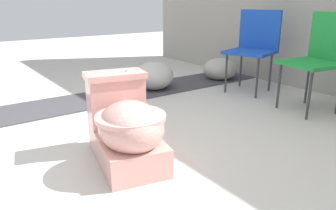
% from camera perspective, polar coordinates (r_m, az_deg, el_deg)
% --- Properties ---
extents(ground_plane, '(14.00, 14.00, 0.00)m').
position_cam_1_polar(ground_plane, '(2.04, -9.73, -9.52)').
color(ground_plane, beige).
extents(gravel_strip, '(0.56, 8.00, 0.01)m').
position_cam_1_polar(gravel_strip, '(3.30, -11.61, 1.18)').
color(gravel_strip, '#423F44').
rests_on(gravel_strip, ground).
extents(toilet, '(0.69, 0.50, 0.52)m').
position_cam_1_polar(toilet, '(1.92, -7.27, -3.87)').
color(toilet, '#E09E93').
rests_on(toilet, ground).
extents(folding_chair_left, '(0.55, 0.55, 0.83)m').
position_cam_1_polar(folding_chair_left, '(3.58, 14.86, 10.54)').
color(folding_chair_left, '#1947B2').
rests_on(folding_chair_left, ground).
extents(folding_chair_middle, '(0.51, 0.51, 0.83)m').
position_cam_1_polar(folding_chair_middle, '(3.08, 25.19, 8.39)').
color(folding_chair_middle, '#1E8C38').
rests_on(folding_chair_middle, ground).
extents(boulder_near, '(0.62, 0.62, 0.30)m').
position_cam_1_polar(boulder_near, '(3.55, -2.36, 5.14)').
color(boulder_near, '#B7B2AD').
rests_on(boulder_near, ground).
extents(boulder_far, '(0.52, 0.52, 0.26)m').
position_cam_1_polar(boulder_far, '(4.05, 9.04, 6.22)').
color(boulder_far, '#ADA899').
rests_on(boulder_far, ground).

